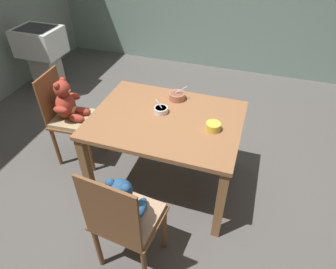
% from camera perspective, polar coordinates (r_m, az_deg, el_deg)
% --- Properties ---
extents(ground_plane, '(5.20, 5.20, 0.04)m').
position_cam_1_polar(ground_plane, '(2.82, -0.32, -9.32)').
color(ground_plane, '#55514E').
extents(dining_table, '(1.18, 0.88, 0.73)m').
position_cam_1_polar(dining_table, '(2.38, -0.38, 1.15)').
color(dining_table, '#925F3A').
rests_on(dining_table, ground_plane).
extents(teddy_chair_near_front, '(0.45, 0.41, 0.95)m').
position_cam_1_polar(teddy_chair_near_front, '(1.90, -8.51, -14.67)').
color(teddy_chair_near_front, brown).
rests_on(teddy_chair_near_front, ground_plane).
extents(teddy_chair_near_left, '(0.44, 0.40, 0.91)m').
position_cam_1_polar(teddy_chair_near_left, '(2.85, -18.66, 4.56)').
color(teddy_chair_near_left, brown).
rests_on(teddy_chair_near_left, ground_plane).
extents(porridge_bowl_yellow_near_right, '(0.11, 0.11, 0.06)m').
position_cam_1_polar(porridge_bowl_yellow_near_right, '(2.20, 8.77, 1.57)').
color(porridge_bowl_yellow_near_right, gold).
rests_on(porridge_bowl_yellow_near_right, dining_table).
extents(porridge_bowl_white_center, '(0.11, 0.11, 0.10)m').
position_cam_1_polar(porridge_bowl_white_center, '(2.36, -1.39, 4.78)').
color(porridge_bowl_white_center, silver).
rests_on(porridge_bowl_white_center, dining_table).
extents(porridge_bowl_terracotta_far_center, '(0.15, 0.14, 0.13)m').
position_cam_1_polar(porridge_bowl_terracotta_far_center, '(2.53, 1.83, 7.47)').
color(porridge_bowl_terracotta_far_center, '#B36D52').
rests_on(porridge_bowl_terracotta_far_center, dining_table).
extents(sink_basin, '(0.54, 0.42, 0.85)m').
position_cam_1_polar(sink_basin, '(4.22, -23.23, 14.63)').
color(sink_basin, '#B7B2A8').
rests_on(sink_basin, ground_plane).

